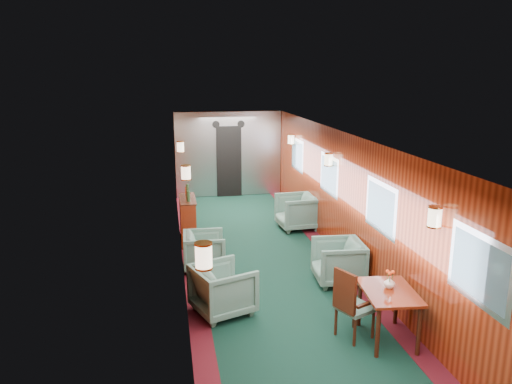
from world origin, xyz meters
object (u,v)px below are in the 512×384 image
dining_table (389,298)px  armchair_right_far (297,212)px  armchair_left_far (204,251)px  armchair_right_near (338,262)px  credenza (188,219)px  armchair_left_near (223,289)px  side_chair (350,302)px

dining_table → armchair_right_far: armchair_right_far is taller
armchair_left_far → armchair_right_near: armchair_right_near is taller
dining_table → armchair_right_far: 4.90m
credenza → armchair_left_near: credenza is taller
armchair_left_far → armchair_right_near: (2.17, -1.00, 0.03)m
credenza → armchair_left_near: bearing=-83.7°
armchair_left_near → armchair_right_far: 4.30m
armchair_right_far → armchair_left_far: bearing=-52.8°
credenza → armchair_right_far: 2.51m
side_chair → armchair_right_far: bearing=58.8°
dining_table → side_chair: bearing=173.1°
side_chair → armchair_left_far: 3.28m
armchair_left_far → armchair_right_far: size_ratio=0.87×
side_chair → armchair_left_far: side_chair is taller
side_chair → armchair_left_near: size_ratio=1.21×
armchair_right_near → armchair_right_far: (0.07, 3.00, 0.02)m
armchair_right_far → dining_table: bearing=-5.1°
dining_table → credenza: bearing=124.3°
side_chair → armchair_left_far: size_ratio=1.33×
armchair_right_near → armchair_left_far: bearing=-110.7°
side_chair → armchair_left_near: (-1.57, 1.04, -0.16)m
armchair_left_far → armchair_right_near: size_ratio=0.92×
armchair_left_near → armchair_left_far: size_ratio=1.10×
side_chair → armchair_right_far: 4.81m
dining_table → armchair_right_near: armchair_right_near is taller
armchair_left_near → armchair_right_far: size_ratio=0.95×
credenza → armchair_right_near: size_ratio=1.50×
armchair_left_near → armchair_left_far: armchair_left_near is taller
credenza → side_chair: bearing=-65.9°
dining_table → armchair_right_near: 1.91m
side_chair → armchair_right_far: (0.53, 4.78, -0.14)m
dining_table → armchair_left_near: 2.36m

